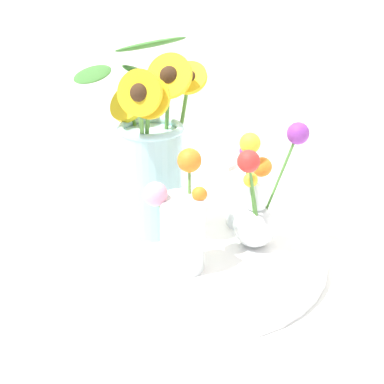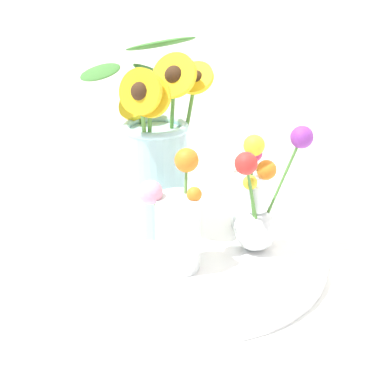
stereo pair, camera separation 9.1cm
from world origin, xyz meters
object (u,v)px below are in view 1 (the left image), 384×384
Objects in this scene: vase_small_center at (181,225)px; vase_small_back at (247,188)px; vase_bulb_right at (258,209)px; mason_jar_sunflowers at (151,161)px; serving_tray at (192,252)px.

vase_small_center is 0.19m from vase_small_back.
vase_small_center is 0.15m from vase_bulb_right.
mason_jar_sunflowers reaches higher than vase_bulb_right.
vase_small_center is 0.91× the size of vase_bulb_right.
serving_tray is 0.14m from vase_bulb_right.
vase_bulb_right reaches higher than vase_small_center.
vase_small_center is (0.11, -0.11, -0.06)m from mason_jar_sunflowers.
vase_bulb_right is (0.09, 0.12, -0.01)m from vase_small_center.
vase_small_center is (0.01, -0.07, 0.09)m from serving_tray.
serving_tray is 0.16m from vase_small_back.
mason_jar_sunflowers is at bearing 158.34° from serving_tray.
vase_bulb_right reaches higher than serving_tray.
mason_jar_sunflowers is 0.19m from vase_small_back.
vase_small_back is at bearing 26.15° from mason_jar_sunflowers.
vase_small_back is at bearing 74.56° from vase_small_center.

